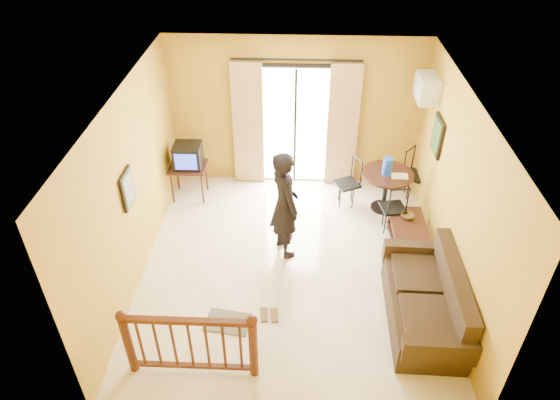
{
  "coord_description": "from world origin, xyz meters",
  "views": [
    {
      "loc": [
        0.08,
        -5.64,
        5.35
      ],
      "look_at": [
        -0.18,
        0.2,
        1.14
      ],
      "focal_mm": 32.0,
      "sensor_mm": 36.0,
      "label": 1
    }
  ],
  "objects_px": {
    "television": "(188,156)",
    "dining_table": "(387,181)",
    "coffee_table": "(408,232)",
    "sofa": "(428,303)",
    "standing_person": "(285,205)"
  },
  "relations": [
    {
      "from": "dining_table",
      "to": "coffee_table",
      "type": "distance_m",
      "value": 1.09
    },
    {
      "from": "television",
      "to": "sofa",
      "type": "relative_size",
      "value": 0.25
    },
    {
      "from": "coffee_table",
      "to": "standing_person",
      "type": "distance_m",
      "value": 2.07
    },
    {
      "from": "coffee_table",
      "to": "standing_person",
      "type": "height_order",
      "value": "standing_person"
    },
    {
      "from": "dining_table",
      "to": "standing_person",
      "type": "height_order",
      "value": "standing_person"
    },
    {
      "from": "dining_table",
      "to": "television",
      "type": "bearing_deg",
      "value": 176.31
    },
    {
      "from": "standing_person",
      "to": "television",
      "type": "bearing_deg",
      "value": 24.54
    },
    {
      "from": "television",
      "to": "dining_table",
      "type": "xyz_separation_m",
      "value": [
        3.48,
        -0.22,
        -0.28
      ]
    },
    {
      "from": "television",
      "to": "sofa",
      "type": "distance_m",
      "value": 4.69
    },
    {
      "from": "television",
      "to": "coffee_table",
      "type": "relative_size",
      "value": 0.49
    },
    {
      "from": "television",
      "to": "standing_person",
      "type": "xyz_separation_m",
      "value": [
        1.75,
        -1.43,
        0.03
      ]
    },
    {
      "from": "standing_person",
      "to": "dining_table",
      "type": "bearing_deg",
      "value": -81.53
    },
    {
      "from": "dining_table",
      "to": "standing_person",
      "type": "xyz_separation_m",
      "value": [
        -1.73,
        -1.2,
        0.31
      ]
    },
    {
      "from": "television",
      "to": "coffee_table",
      "type": "height_order",
      "value": "television"
    },
    {
      "from": "television",
      "to": "dining_table",
      "type": "height_order",
      "value": "television"
    }
  ]
}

